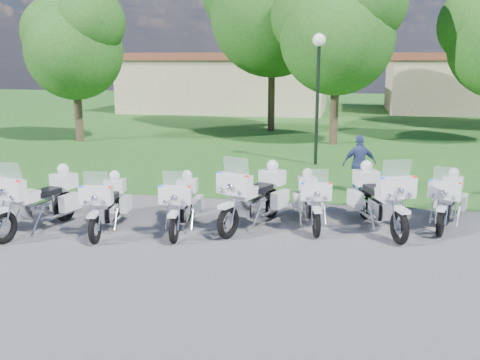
% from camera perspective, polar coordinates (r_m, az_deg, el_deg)
% --- Properties ---
extents(ground, '(100.00, 100.00, 0.00)m').
position_cam_1_polar(ground, '(11.30, -2.33, -5.97)').
color(ground, slate).
rests_on(ground, ground).
extents(grass_lawn, '(100.00, 48.00, 0.01)m').
position_cam_1_polar(grass_lawn, '(37.67, 7.31, 7.06)').
color(grass_lawn, '#265D1D').
rests_on(grass_lawn, ground).
extents(motorcycle_1, '(1.16, 2.38, 1.62)m').
position_cam_1_polar(motorcycle_1, '(12.30, -20.58, -1.94)').
color(motorcycle_1, black).
rests_on(motorcycle_1, ground).
extents(motorcycle_2, '(0.89, 2.13, 1.44)m').
position_cam_1_polar(motorcycle_2, '(11.87, -14.00, -2.40)').
color(motorcycle_2, black).
rests_on(motorcycle_2, ground).
extents(motorcycle_3, '(0.84, 2.15, 1.44)m').
position_cam_1_polar(motorcycle_3, '(11.60, -6.20, -2.42)').
color(motorcycle_3, black).
rests_on(motorcycle_3, ground).
extents(motorcycle_4, '(1.40, 2.36, 1.67)m').
position_cam_1_polar(motorcycle_4, '(11.78, 1.57, -1.64)').
color(motorcycle_4, black).
rests_on(motorcycle_4, ground).
extents(motorcycle_5, '(0.96, 2.08, 1.41)m').
position_cam_1_polar(motorcycle_5, '(11.97, 7.56, -2.05)').
color(motorcycle_5, black).
rests_on(motorcycle_5, ground).
extents(motorcycle_6, '(1.36, 2.39, 1.68)m').
position_cam_1_polar(motorcycle_6, '(11.99, 14.62, -1.79)').
color(motorcycle_6, black).
rests_on(motorcycle_6, ground).
extents(motorcycle_7, '(1.11, 2.10, 1.45)m').
position_cam_1_polar(motorcycle_7, '(12.69, 21.29, -1.91)').
color(motorcycle_7, black).
rests_on(motorcycle_7, ground).
extents(lamp_post, '(0.44, 0.44, 4.50)m').
position_cam_1_polar(lamp_post, '(18.74, 8.36, 11.79)').
color(lamp_post, black).
rests_on(lamp_post, ground).
extents(tree_0, '(5.00, 4.27, 6.67)m').
position_cam_1_polar(tree_0, '(25.36, -17.36, 13.91)').
color(tree_0, '#38281C').
rests_on(tree_0, ground).
extents(tree_1, '(7.30, 6.23, 9.73)m').
position_cam_1_polar(tree_1, '(28.18, 3.39, 18.40)').
color(tree_1, '#38281C').
rests_on(tree_1, ground).
extents(tree_2, '(5.69, 4.86, 7.59)m').
position_cam_1_polar(tree_2, '(23.73, 10.24, 15.87)').
color(tree_2, '#38281C').
rests_on(tree_2, ground).
extents(building_west, '(14.56, 8.32, 4.10)m').
position_cam_1_polar(building_west, '(39.38, -1.39, 10.40)').
color(building_west, tan).
rests_on(building_west, ground).
extents(building_east, '(11.44, 7.28, 4.10)m').
position_cam_1_polar(building_east, '(41.32, 23.31, 9.50)').
color(building_east, tan).
rests_on(building_east, ground).
extents(bystander_c, '(1.01, 0.62, 1.61)m').
position_cam_1_polar(bystander_c, '(15.13, 12.62, 1.66)').
color(bystander_c, navy).
rests_on(bystander_c, ground).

